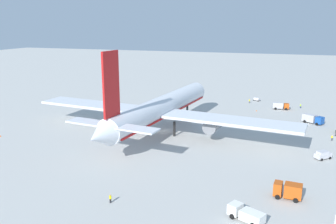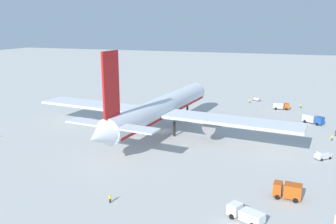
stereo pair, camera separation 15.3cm
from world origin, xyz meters
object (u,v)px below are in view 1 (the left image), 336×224
ground_worker_2 (332,138)px  traffic_cone_1 (256,110)px  traffic_cone_3 (305,115)px  ground_worker_0 (110,199)px  service_truck_1 (280,106)px  traffic_cone_2 (317,117)px  ground_worker_1 (300,106)px  service_truck_2 (288,190)px  baggage_cart_0 (257,99)px  traffic_cone_0 (0,136)px  service_truck_4 (246,214)px  service_truck_0 (313,119)px  service_van (323,155)px  ground_worker_3 (249,101)px  airliner (161,109)px

ground_worker_2 → traffic_cone_1: 36.35m
traffic_cone_3 → ground_worker_0: bearing=155.7°
service_truck_1 → traffic_cone_2: size_ratio=11.07×
service_truck_1 → ground_worker_1: service_truck_1 is taller
service_truck_2 → baggage_cart_0: bearing=8.9°
traffic_cone_0 → traffic_cone_2: same height
service_truck_4 → traffic_cone_2: service_truck_4 is taller
service_truck_0 → traffic_cone_2: (7.80, -1.97, -1.28)m
service_truck_0 → ground_worker_2: (-17.14, -4.23, -0.75)m
traffic_cone_2 → traffic_cone_3: same height
ground_worker_2 → traffic_cone_3: 27.29m
ground_worker_1 → traffic_cone_2: (-13.67, -5.24, -0.55)m
service_truck_2 → traffic_cone_1: size_ratio=9.40×
service_truck_0 → service_van: size_ratio=1.62×
service_truck_4 → traffic_cone_2: bearing=-11.5°
service_van → ground_worker_3: (56.78, 23.57, -0.18)m
airliner → service_truck_0: airliner is taller
service_truck_4 → baggage_cart_0: (96.12, 7.08, -0.51)m
service_van → ground_worker_1: 54.27m
service_truck_1 → baggage_cart_0: size_ratio=1.86×
service_truck_2 → ground_worker_3: service_truck_2 is taller
service_truck_0 → service_truck_4: 67.82m
traffic_cone_2 → traffic_cone_0: bearing=120.7°
traffic_cone_0 → service_truck_1: bearing=-50.8°
traffic_cone_0 → traffic_cone_1: same height
service_truck_0 → traffic_cone_3: size_ratio=12.41×
service_truck_4 → traffic_cone_2: size_ratio=11.71×
airliner → service_van: (-7.41, -43.90, -6.25)m
ground_worker_3 → traffic_cone_0: ground_worker_3 is taller
service_truck_0 → ground_worker_3: (24.14, 22.74, -0.71)m
service_van → ground_worker_0: 52.03m
ground_worker_0 → ground_worker_3: ground_worker_3 is taller
service_truck_0 → airliner: bearing=120.4°
service_van → baggage_cart_0: 65.73m
service_truck_0 → service_truck_4: bearing=168.8°
airliner → service_truck_2: 48.00m
service_van → traffic_cone_0: service_van is taller
airliner → ground_worker_1: airliner is taller
ground_worker_2 → traffic_cone_1: bearing=39.0°
baggage_cart_0 → service_truck_0: bearing=-145.6°
traffic_cone_3 → traffic_cone_0: bearing=122.7°
traffic_cone_2 → ground_worker_2: bearing=-174.8°
service_van → traffic_cone_1: (43.72, 19.50, -0.76)m
ground_worker_0 → traffic_cone_0: bearing=63.0°
baggage_cart_0 → ground_worker_2: size_ratio=2.05×
service_truck_2 → traffic_cone_0: size_ratio=9.40×
service_truck_2 → traffic_cone_1: service_truck_2 is taller
baggage_cart_0 → ground_worker_1: ground_worker_1 is taller
service_truck_0 → traffic_cone_0: 95.72m
ground_worker_2 → traffic_cone_3: bearing=13.2°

